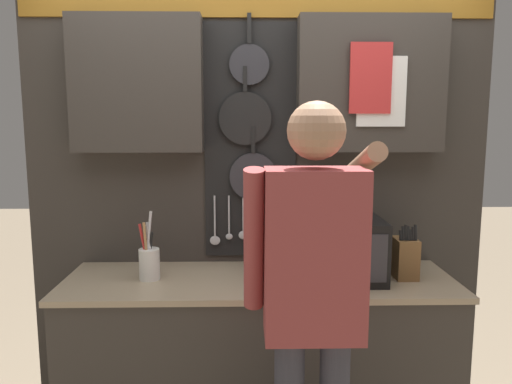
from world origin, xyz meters
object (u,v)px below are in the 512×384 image
object	(u,v)px
utensil_crock	(149,262)
knife_block	(405,257)
microwave	(329,249)
person	(313,287)

from	to	relation	value
utensil_crock	knife_block	bearing A→B (deg)	-0.07
microwave	knife_block	xyz separation A→B (m)	(0.39, 0.00, -0.05)
person	utensil_crock	bearing A→B (deg)	140.48
knife_block	utensil_crock	distance (m)	1.31
microwave	utensil_crock	size ratio (longest dim) A/B	1.51
knife_block	microwave	bearing A→B (deg)	-179.95
knife_block	utensil_crock	xyz separation A→B (m)	(-1.31, 0.00, -0.01)
utensil_crock	microwave	bearing A→B (deg)	-0.12
knife_block	person	world-z (taller)	person
microwave	person	xyz separation A→B (m)	(-0.17, -0.62, 0.01)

